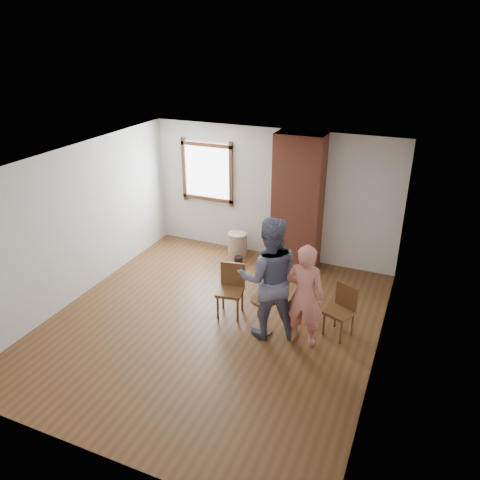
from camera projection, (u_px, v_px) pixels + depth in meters
name	position (u px, v px, depth m)	size (l,w,h in m)	color
ground	(212.00, 323.00, 7.44)	(5.50, 5.50, 0.00)	brown
room_shell	(223.00, 204.00, 7.22)	(5.04, 5.52, 2.62)	silver
brick_chimney	(298.00, 202.00, 8.78)	(0.90, 0.50, 2.60)	#A6513A
stoneware_crock	(238.00, 244.00, 9.56)	(0.39, 0.39, 0.50)	tan
dark_pot	(238.00, 261.00, 9.25)	(0.17, 0.17, 0.17)	black
dining_chair_left	(231.00, 287.00, 7.53)	(0.46, 0.46, 0.87)	brown
dining_chair_right	(342.00, 308.00, 7.02)	(0.49, 0.49, 0.81)	brown
side_table	(263.00, 310.00, 7.07)	(0.40, 0.40, 0.60)	brown
cake_plate	(264.00, 298.00, 6.99)	(0.18, 0.18, 0.01)	white
cake_slice	(264.00, 296.00, 6.97)	(0.08, 0.07, 0.06)	white
man	(269.00, 278.00, 6.83)	(0.93, 0.72, 1.91)	#16173C
person_pink	(304.00, 296.00, 6.68)	(0.58, 0.38, 1.60)	#E08070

